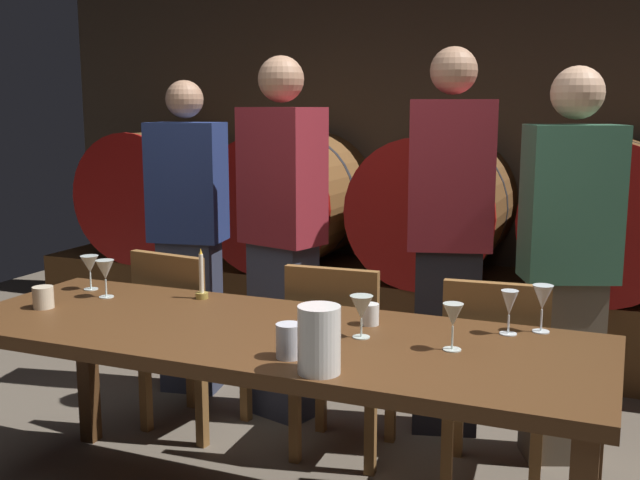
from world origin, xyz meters
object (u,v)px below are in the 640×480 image
at_px(pitcher, 319,340).
at_px(cup_right, 370,314).
at_px(dining_table, 267,350).
at_px(wine_barrel_right, 606,215).
at_px(wine_barrel_center, 436,206).
at_px(wine_glass_far_left, 90,265).
at_px(wine_glass_right, 509,304).
at_px(cup_left, 43,297).
at_px(chair_right, 496,373).
at_px(wine_glass_center_right, 453,317).
at_px(wine_barrel_far_left, 165,193).
at_px(chair_center, 339,352).
at_px(guest_far_left, 189,236).
at_px(guest_center_left, 282,236).
at_px(guest_far_right, 568,264).
at_px(wine_glass_center_left, 361,308).
at_px(wine_barrel_left, 293,199).
at_px(guest_center_right, 449,239).
at_px(chair_left, 185,332).
at_px(wine_glass_far_right, 542,299).
at_px(wine_glass_left, 105,271).
at_px(cup_center, 289,341).
at_px(candle_center, 202,285).

distance_m(pitcher, cup_right, 0.54).
relative_size(dining_table, cup_right, 30.38).
bearing_deg(cup_right, pitcher, -87.60).
bearing_deg(wine_barrel_right, wine_barrel_center, 180.00).
distance_m(wine_glass_far_left, cup_right, 1.28).
xyz_separation_m(wine_glass_right, cup_left, (-1.74, -0.34, -0.06)).
bearing_deg(dining_table, wine_barrel_center, 89.12).
distance_m(chair_right, wine_glass_center_right, 0.70).
bearing_deg(wine_barrel_far_left, chair_center, -40.22).
bearing_deg(guest_far_left, guest_center_left, 157.80).
bearing_deg(chair_right, dining_table, 36.02).
bearing_deg(dining_table, wine_barrel_far_left, 130.34).
bearing_deg(guest_far_right, wine_barrel_right, -116.24).
bearing_deg(wine_glass_far_left, cup_left, -85.04).
distance_m(pitcher, wine_glass_right, 0.76).
bearing_deg(wine_glass_far_left, wine_glass_right, 0.86).
relative_size(guest_center_left, wine_glass_center_left, 12.00).
xyz_separation_m(wine_barrel_left, wine_glass_far_left, (-0.02, -2.06, -0.05)).
relative_size(wine_barrel_far_left, guest_center_right, 0.51).
xyz_separation_m(guest_far_left, guest_center_left, (0.62, -0.14, 0.06)).
relative_size(chair_left, wine_glass_center_left, 5.98).
distance_m(wine_barrel_far_left, guest_center_right, 2.64).
bearing_deg(wine_glass_far_right, wine_barrel_far_left, 145.52).
height_order(wine_glass_center_right, wine_glass_right, same).
relative_size(wine_glass_far_left, wine_glass_left, 0.95).
relative_size(wine_glass_center_right, cup_center, 1.42).
bearing_deg(wine_barrel_far_left, wine_barrel_center, 0.00).
relative_size(guest_center_right, wine_glass_far_right, 10.68).
distance_m(wine_barrel_right, guest_far_right, 1.31).
bearing_deg(wine_barrel_center, wine_barrel_right, 0.00).
bearing_deg(chair_left, wine_barrel_center, -106.69).
bearing_deg(guest_far_right, wine_glass_left, 3.88).
xyz_separation_m(chair_center, wine_glass_far_left, (-1.01, -0.37, 0.37)).
height_order(guest_center_right, wine_glass_center_right, guest_center_right).
relative_size(wine_barrel_right, dining_table, 0.39).
height_order(chair_left, pitcher, pitcher).
height_order(cup_left, cup_center, cup_center).
xyz_separation_m(wine_barrel_right, cup_right, (-0.72, -2.11, -0.12)).
bearing_deg(wine_barrel_far_left, wine_glass_center_right, -41.07).
xyz_separation_m(wine_glass_center_right, cup_right, (-0.34, 0.17, -0.07)).
relative_size(wine_glass_left, wine_glass_center_left, 1.06).
distance_m(candle_center, cup_right, 0.77).
distance_m(wine_barrel_left, cup_center, 2.80).
xyz_separation_m(guest_center_right, wine_glass_right, (0.40, -0.83, -0.06)).
relative_size(wine_barrel_left, chair_right, 1.05).
bearing_deg(wine_glass_far_left, cup_right, -2.05).
bearing_deg(guest_center_right, wine_barrel_center, -88.85).
xyz_separation_m(wine_barrel_left, dining_table, (0.95, -2.31, -0.23)).
bearing_deg(wine_glass_center_left, wine_glass_far_left, 171.08).
bearing_deg(chair_right, chair_center, -5.30).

